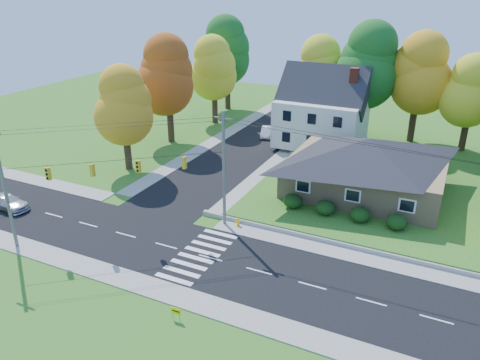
{
  "coord_description": "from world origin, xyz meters",
  "views": [
    {
      "loc": [
        15.07,
        -26.13,
        19.44
      ],
      "look_at": [
        -1.38,
        8.0,
        3.07
      ],
      "focal_mm": 35.0,
      "sensor_mm": 36.0,
      "label": 1
    }
  ],
  "objects_px": {
    "ranch_house": "(366,165)",
    "silver_sedan": "(7,202)",
    "fire_hydrant": "(238,222)",
    "white_car": "(267,132)"
  },
  "relations": [
    {
      "from": "white_car",
      "to": "silver_sedan",
      "type": "bearing_deg",
      "value": -129.79
    },
    {
      "from": "ranch_house",
      "to": "silver_sedan",
      "type": "height_order",
      "value": "ranch_house"
    },
    {
      "from": "fire_hydrant",
      "to": "ranch_house",
      "type": "bearing_deg",
      "value": 51.95
    },
    {
      "from": "ranch_house",
      "to": "fire_hydrant",
      "type": "height_order",
      "value": "ranch_house"
    },
    {
      "from": "silver_sedan",
      "to": "fire_hydrant",
      "type": "bearing_deg",
      "value": -69.71
    },
    {
      "from": "silver_sedan",
      "to": "white_car",
      "type": "height_order",
      "value": "silver_sedan"
    },
    {
      "from": "ranch_house",
      "to": "white_car",
      "type": "distance_m",
      "value": 20.7
    },
    {
      "from": "silver_sedan",
      "to": "white_car",
      "type": "distance_m",
      "value": 32.77
    },
    {
      "from": "ranch_house",
      "to": "silver_sedan",
      "type": "distance_m",
      "value": 33.39
    },
    {
      "from": "ranch_house",
      "to": "white_car",
      "type": "xyz_separation_m",
      "value": [
        -15.69,
        13.25,
        -2.62
      ]
    }
  ]
}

